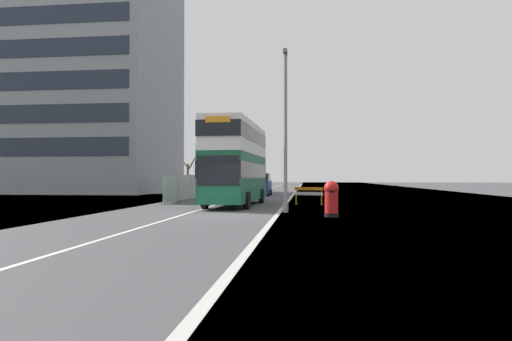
% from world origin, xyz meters
% --- Properties ---
extents(ground, '(140.00, 280.00, 0.10)m').
position_xyz_m(ground, '(0.60, 0.09, -0.05)').
color(ground, '#424244').
extents(double_decker_bus, '(2.99, 10.41, 5.22)m').
position_xyz_m(double_decker_bus, '(-0.25, 7.44, 2.77)').
color(double_decker_bus, '#145638').
rests_on(double_decker_bus, ground).
extents(lamppost_foreground, '(0.29, 0.70, 8.37)m').
position_xyz_m(lamppost_foreground, '(3.15, 2.14, 3.95)').
color(lamppost_foreground, gray).
rests_on(lamppost_foreground, ground).
extents(red_pillar_postbox, '(0.67, 0.67, 1.64)m').
position_xyz_m(red_pillar_postbox, '(5.34, -0.21, 0.90)').
color(red_pillar_postbox, black).
rests_on(red_pillar_postbox, ground).
extents(roadworks_barrier, '(1.89, 0.88, 1.16)m').
position_xyz_m(roadworks_barrier, '(4.35, 8.52, 0.75)').
color(roadworks_barrier, orange).
rests_on(roadworks_barrier, ground).
extents(construction_site_fence, '(0.44, 20.60, 2.04)m').
position_xyz_m(construction_site_fence, '(-5.25, 18.11, 0.98)').
color(construction_site_fence, '#A8AAAD').
rests_on(construction_site_fence, ground).
extents(car_oncoming_near, '(1.97, 4.37, 2.18)m').
position_xyz_m(car_oncoming_near, '(-0.30, 22.95, 1.03)').
color(car_oncoming_near, navy).
rests_on(car_oncoming_near, ground).
extents(car_receding_mid, '(2.02, 3.83, 2.28)m').
position_xyz_m(car_receding_mid, '(-2.98, 31.50, 1.06)').
color(car_receding_mid, maroon).
rests_on(car_receding_mid, ground).
extents(bare_tree_far_verge_near, '(2.20, 2.80, 4.32)m').
position_xyz_m(bare_tree_far_verge_near, '(-9.88, 38.48, 2.22)').
color(bare_tree_far_verge_near, '#4C3D2D').
rests_on(bare_tree_far_verge_near, ground).
extents(bare_tree_far_verge_mid, '(2.41, 2.56, 4.94)m').
position_xyz_m(bare_tree_far_verge_mid, '(-14.18, 46.69, 2.44)').
color(bare_tree_far_verge_mid, '#4C3D2D').
rests_on(bare_tree_far_verge_mid, ground).
extents(bare_tree_far_verge_far, '(2.72, 2.46, 4.61)m').
position_xyz_m(bare_tree_far_verge_far, '(-13.42, 58.15, 2.30)').
color(bare_tree_far_verge_far, '#4C3D2D').
rests_on(bare_tree_far_verge_far, ground).
extents(backdrop_office_block, '(29.43, 16.96, 27.18)m').
position_xyz_m(backdrop_office_block, '(-27.32, 30.36, 13.59)').
color(backdrop_office_block, gray).
rests_on(backdrop_office_block, ground).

